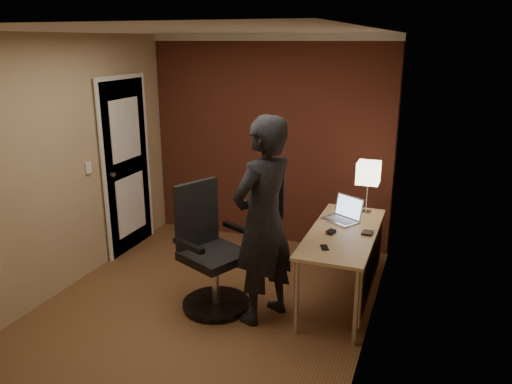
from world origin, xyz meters
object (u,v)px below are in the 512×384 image
office_chair (210,255)px  person (263,222)px  mouse (331,232)px  wallet (367,233)px  laptop (344,214)px  phone (324,248)px  desk_lamp (368,173)px  desk (351,245)px

office_chair → person: (0.54, -0.03, 0.41)m
mouse → wallet: size_ratio=0.91×
wallet → person: bearing=-147.5°
laptop → wallet: bearing=-48.0°
mouse → phone: (0.02, -0.35, -0.01)m
desk_lamp → wallet: bearing=-80.4°
laptop → mouse: bearing=-96.8°
person → laptop: bearing=171.0°
wallet → person: person is taller
wallet → office_chair: size_ratio=0.09×
mouse → office_chair: 1.14m
phone → laptop: bearing=65.5°
desk → laptop: 0.37m
person → phone: bearing=122.9°
desk_lamp → office_chair: 1.78m
desk_lamp → office_chair: (-1.26, -1.09, -0.63)m
wallet → person: size_ratio=0.06×
mouse → person: (-0.51, -0.42, 0.18)m
office_chair → mouse: bearing=20.4°
laptop → mouse: size_ratio=4.16×
phone → person: (-0.53, -0.07, 0.19)m
desk → mouse: size_ratio=15.00×
mouse → desk_lamp: bearing=89.8°
desk_lamp → wallet: desk_lamp is taller
laptop → desk: bearing=-67.5°
person → desk: bearing=152.8°
wallet → office_chair: office_chair is taller
wallet → office_chair: bearing=-160.1°
desk_lamp → mouse: size_ratio=5.35×
desk → person: person is taller
laptop → phone: laptop is taller
desk → mouse: (-0.17, -0.11, 0.14)m
person → office_chair: bearing=-68.4°
desk_lamp → desk: bearing=-94.4°
wallet → laptop: bearing=132.0°
desk → person: size_ratio=0.81×
desk_lamp → phone: desk_lamp is taller
laptop → wallet: size_ratio=3.79×
wallet → person: (-0.83, -0.53, 0.19)m
laptop → wallet: laptop is taller
phone → person: person is taller
desk → laptop: (-0.12, 0.30, 0.19)m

